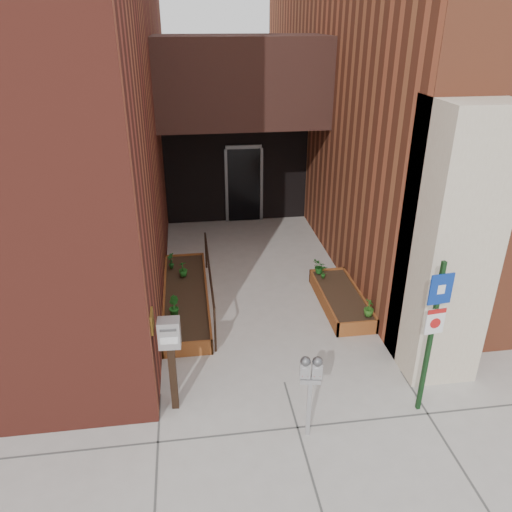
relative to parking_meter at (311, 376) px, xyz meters
name	(u,v)px	position (x,y,z in m)	size (l,w,h in m)	color
ground	(284,382)	(-0.11, 1.13, -1.04)	(80.00, 80.00, 0.00)	#9E9991
architecture	(228,34)	(-0.29, 8.03, 3.94)	(20.00, 14.60, 10.00)	maroon
planter_left	(186,298)	(-1.66, 3.83, -0.91)	(0.90, 3.60, 0.30)	brown
planter_right	(341,300)	(1.49, 3.33, -0.91)	(0.80, 2.20, 0.30)	brown
handrail	(209,272)	(-1.16, 3.78, -0.30)	(0.04, 3.34, 0.90)	black
parking_meter	(311,376)	(0.00, 0.00, 0.00)	(0.31, 0.16, 1.35)	#ACABAE
sign_post	(434,324)	(1.79, 0.26, 0.49)	(0.34, 0.09, 2.50)	black
payment_dropbox	(170,346)	(-1.87, 0.82, 0.09)	(0.32, 0.25, 1.57)	black
shrub_left_a	(170,328)	(-1.94, 2.23, -0.54)	(0.37, 0.37, 0.41)	#22611B
shrub_left_b	(173,307)	(-1.89, 2.92, -0.54)	(0.23, 0.23, 0.41)	#1A5E1B
shrub_left_c	(183,269)	(-1.70, 4.53, -0.58)	(0.19, 0.19, 0.34)	#1C611B
shrub_left_d	(171,261)	(-1.96, 4.94, -0.56)	(0.19, 0.19, 0.36)	#19571E
shrub_right_a	(369,308)	(1.74, 2.43, -0.57)	(0.20, 0.20, 0.35)	#2A5D1A
shrub_right_b	(324,272)	(1.28, 4.00, -0.59)	(0.16, 0.16, 0.31)	#1D5919
shrub_right_c	(319,267)	(1.25, 4.23, -0.59)	(0.28, 0.28, 0.31)	#185519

